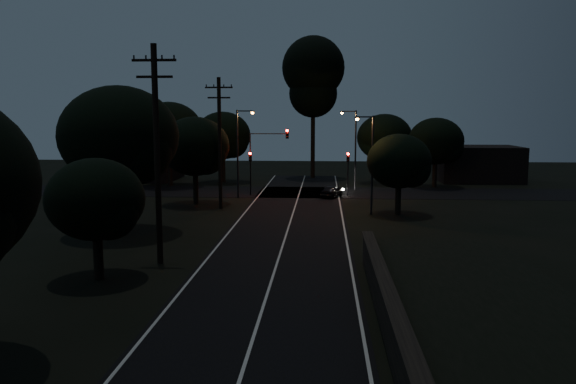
{
  "coord_description": "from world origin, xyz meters",
  "views": [
    {
      "loc": [
        2.35,
        -12.57,
        7.54
      ],
      "look_at": [
        0.0,
        24.0,
        2.5
      ],
      "focal_mm": 35.0,
      "sensor_mm": 36.0,
      "label": 1
    }
  ],
  "objects": [
    {
      "name": "tall_pine",
      "position": [
        1.0,
        55.0,
        12.11
      ],
      "size": [
        7.39,
        7.39,
        16.79
      ],
      "color": "black",
      "rests_on": "ground"
    },
    {
      "name": "signal_right",
      "position": [
        4.6,
        39.99,
        2.84
      ],
      "size": [
        0.28,
        0.35,
        4.1
      ],
      "color": "black",
      "rests_on": "ground"
    },
    {
      "name": "tree_far_e",
      "position": [
        14.2,
        46.88,
        4.72
      ],
      "size": [
        5.74,
        5.74,
        7.28
      ],
      "color": "black",
      "rests_on": "ground"
    },
    {
      "name": "utility_pole_mid",
      "position": [
        -6.0,
        15.0,
        5.74
      ],
      "size": [
        2.2,
        0.3,
        11.0
      ],
      "color": "black",
      "rests_on": "ground"
    },
    {
      "name": "building_right",
      "position": [
        20.0,
        53.0,
        2.0
      ],
      "size": [
        9.0,
        7.0,
        4.0
      ],
      "primitive_type": "cube",
      "color": "black",
      "rests_on": "ground"
    },
    {
      "name": "tree_right_a",
      "position": [
        8.17,
        29.9,
        3.99
      ],
      "size": [
        4.85,
        4.85,
        6.16
      ],
      "color": "black",
      "rests_on": "ground"
    },
    {
      "name": "streetlight_c",
      "position": [
        5.83,
        30.0,
        4.35
      ],
      "size": [
        1.46,
        0.26,
        7.5
      ],
      "color": "black",
      "rests_on": "ground"
    },
    {
      "name": "utility_pole_far",
      "position": [
        -6.0,
        32.0,
        5.48
      ],
      "size": [
        2.2,
        0.3,
        10.5
      ],
      "color": "black",
      "rests_on": "ground"
    },
    {
      "name": "signal_left",
      "position": [
        -4.6,
        39.99,
        2.84
      ],
      "size": [
        0.28,
        0.35,
        4.1
      ],
      "color": "black",
      "rests_on": "ground"
    },
    {
      "name": "tree_left_b",
      "position": [
        -7.84,
        11.91,
        3.64
      ],
      "size": [
        4.43,
        4.43,
        5.63
      ],
      "color": "black",
      "rests_on": "ground"
    },
    {
      "name": "tree_left_d",
      "position": [
        -8.29,
        33.88,
        4.8
      ],
      "size": [
        5.84,
        5.84,
        7.41
      ],
      "color": "black",
      "rests_on": "ground"
    },
    {
      "name": "retaining_wall",
      "position": [
        7.74,
        3.0,
        0.62
      ],
      "size": [
        6.93,
        26.0,
        1.6
      ],
      "color": "black",
      "rests_on": "ground"
    },
    {
      "name": "tree_far_w",
      "position": [
        -13.75,
        45.86,
        5.81
      ],
      "size": [
        7.01,
        7.01,
        8.93
      ],
      "color": "black",
      "rests_on": "ground"
    },
    {
      "name": "road_surface",
      "position": [
        0.0,
        31.12,
        0.01
      ],
      "size": [
        60.0,
        70.0,
        0.03
      ],
      "color": "black",
      "rests_on": "ground"
    },
    {
      "name": "tree_far_nw",
      "position": [
        -8.78,
        49.87,
        5.13
      ],
      "size": [
        6.26,
        6.26,
        7.93
      ],
      "color": "black",
      "rests_on": "ground"
    },
    {
      "name": "tree_left_c",
      "position": [
        -10.24,
        21.85,
        6.07
      ],
      "size": [
        7.43,
        7.43,
        9.38
      ],
      "color": "black",
      "rests_on": "ground"
    },
    {
      "name": "tree_far_ne",
      "position": [
        9.21,
        49.88,
        4.97
      ],
      "size": [
        6.07,
        6.07,
        7.68
      ],
      "color": "black",
      "rests_on": "ground"
    },
    {
      "name": "streetlight_a",
      "position": [
        -5.31,
        38.0,
        4.64
      ],
      "size": [
        1.66,
        0.26,
        8.0
      ],
      "color": "black",
      "rests_on": "ground"
    },
    {
      "name": "building_left",
      "position": [
        -20.0,
        52.0,
        2.2
      ],
      "size": [
        10.0,
        8.0,
        4.4
      ],
      "primitive_type": "cube",
      "color": "black",
      "rests_on": "ground"
    },
    {
      "name": "car",
      "position": [
        3.08,
        38.9,
        0.55
      ],
      "size": [
        2.36,
        3.51,
        1.11
      ],
      "primitive_type": "imported",
      "rotation": [
        0.0,
        0.0,
        2.79
      ],
      "color": "black",
      "rests_on": "ground"
    },
    {
      "name": "streetlight_b",
      "position": [
        5.31,
        44.0,
        4.64
      ],
      "size": [
        1.66,
        0.26,
        8.0
      ],
      "color": "black",
      "rests_on": "ground"
    },
    {
      "name": "signal_mast",
      "position": [
        -2.91,
        39.99,
        4.34
      ],
      "size": [
        3.7,
        0.35,
        6.25
      ],
      "color": "black",
      "rests_on": "ground"
    }
  ]
}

